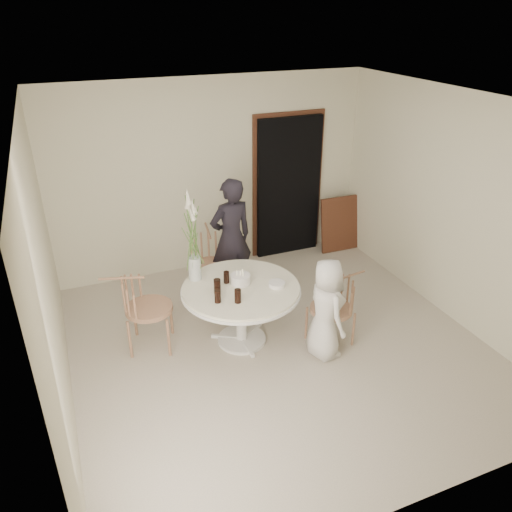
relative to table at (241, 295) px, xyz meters
name	(u,v)px	position (x,y,z in m)	size (l,w,h in m)	color
ground	(278,346)	(0.35, -0.25, -0.62)	(4.50, 4.50, 0.00)	beige
room_shell	(281,215)	(0.35, -0.25, 1.00)	(4.50, 4.50, 4.50)	silver
doorway	(288,188)	(1.50, 1.94, 0.43)	(1.00, 0.10, 2.10)	black
door_trim	(287,183)	(1.50, 1.98, 0.49)	(1.12, 0.03, 2.22)	#582B1E
table	(241,295)	(0.00, 0.00, 0.00)	(1.33, 1.33, 0.73)	silver
picture_frame	(340,224)	(2.30, 1.70, -0.19)	(0.64, 0.04, 0.86)	#582B1E
chair_far	(210,256)	(-0.01, 1.09, -0.02)	(0.57, 0.60, 0.92)	#9F7356
chair_right	(340,300)	(1.04, -0.38, -0.08)	(0.54, 0.50, 0.83)	#9F7356
chair_left	(136,302)	(-1.10, 0.35, -0.02)	(0.63, 0.61, 0.91)	#9F7356
girl	(231,238)	(0.28, 1.09, 0.19)	(0.59, 0.38, 1.61)	black
boy	(326,309)	(0.76, -0.57, -0.03)	(0.57, 0.37, 1.17)	silver
birthday_cake	(240,279)	(0.02, 0.07, 0.17)	(0.22, 0.22, 0.16)	white
cola_tumbler_a	(218,296)	(-0.34, -0.21, 0.19)	(0.07, 0.07, 0.14)	black
cola_tumbler_b	(238,296)	(-0.14, -0.29, 0.19)	(0.07, 0.07, 0.15)	black
cola_tumbler_c	(217,286)	(-0.28, -0.03, 0.20)	(0.08, 0.08, 0.16)	black
cola_tumbler_d	(226,277)	(-0.12, 0.14, 0.18)	(0.06, 0.06, 0.14)	black
plate_stack	(277,284)	(0.37, -0.14, 0.14)	(0.19, 0.19, 0.05)	white
flower_vase	(193,240)	(-0.41, 0.36, 0.59)	(0.15, 0.15, 1.08)	silver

